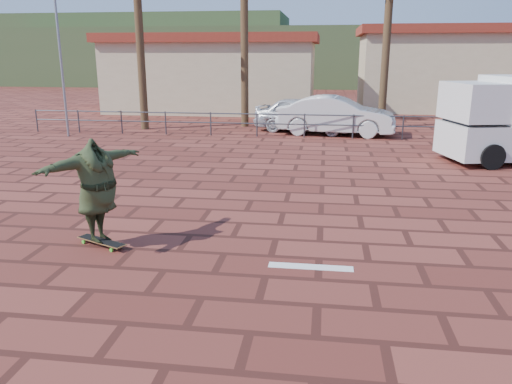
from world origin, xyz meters
The scene contains 12 objects.
ground centered at (0.00, 0.00, 0.00)m, with size 120.00×120.00×0.00m, color brown.
paint_stripe centered at (0.70, -1.20, 0.00)m, with size 1.40×0.22×0.01m, color white.
guardrail centered at (0.00, 12.00, 0.68)m, with size 24.06×0.06×1.00m.
flagpole centered at (-9.87, 11.00, 4.64)m, with size 1.30×0.10×8.00m.
building_west centered at (-6.00, 22.00, 2.28)m, with size 12.60×7.60×4.50m.
building_east centered at (8.00, 24.00, 2.54)m, with size 10.60×6.60×5.00m.
hill_front centered at (0.00, 50.00, 3.00)m, with size 70.00×18.00×6.00m, color #384C28.
hill_back centered at (-22.00, 56.00, 4.00)m, with size 35.00×14.00×8.00m, color #384C28.
longboard centered at (-3.14, -0.77, 0.09)m, with size 1.07×0.66×0.11m.
skateboarder centered at (-3.14, -0.77, 1.05)m, with size 2.32×0.63×1.89m, color #2E381E.
car_silver centered at (-0.02, 13.59, 0.78)m, with size 1.83×4.55×1.55m, color silver.
car_white centered at (1.32, 13.00, 0.82)m, with size 1.75×5.01×1.65m, color silver.
Camera 1 is at (0.85, -8.87, 3.41)m, focal length 35.00 mm.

